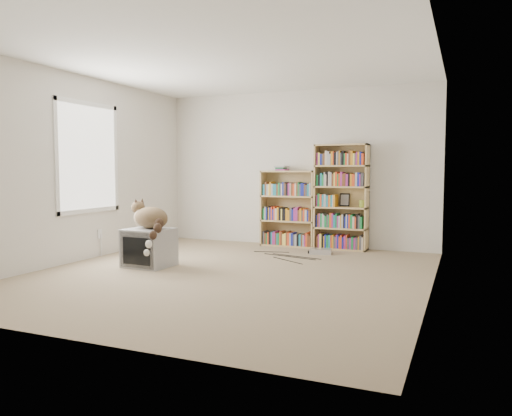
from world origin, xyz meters
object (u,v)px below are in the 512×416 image
at_px(cat, 151,221).
at_px(dvd_player, 321,251).
at_px(crt_tv, 149,248).
at_px(bookcase_tall, 342,199).
at_px(bookcase_short, 289,212).

height_order(cat, dvd_player, cat).
height_order(crt_tv, dvd_player, crt_tv).
bearing_deg(dvd_player, cat, -145.27).
xyz_separation_m(crt_tv, bookcase_tall, (1.94, 2.31, 0.54)).
relative_size(bookcase_short, dvd_player, 3.87).
bearing_deg(dvd_player, bookcase_tall, 60.52).
distance_m(bookcase_tall, bookcase_short, 0.89).
distance_m(bookcase_tall, dvd_player, 0.93).
xyz_separation_m(crt_tv, bookcase_short, (1.08, 2.31, 0.31)).
relative_size(crt_tv, bookcase_tall, 0.36).
bearing_deg(dvd_player, bookcase_short, 130.32).
relative_size(cat, bookcase_tall, 0.44).
height_order(crt_tv, bookcase_short, bookcase_short).
xyz_separation_m(cat, bookcase_tall, (1.90, 2.32, 0.19)).
relative_size(crt_tv, dvd_player, 1.83).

